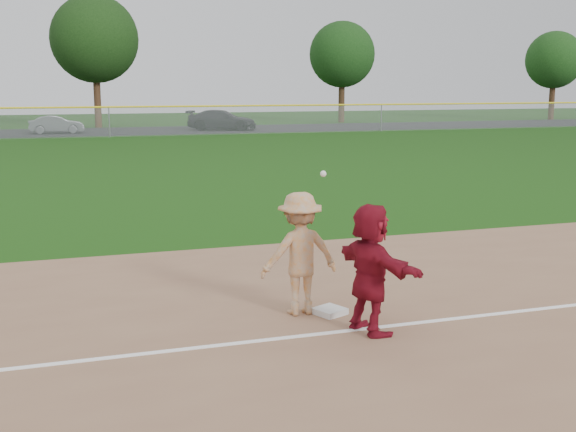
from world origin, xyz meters
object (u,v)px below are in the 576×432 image
object	(u,v)px
car_right	(222,120)
first_base	(330,311)
base_runner	(371,269)
car_mid	(56,124)

from	to	relation	value
car_right	first_base	bearing A→B (deg)	-167.52
base_runner	car_right	xyz separation A→B (m)	(8.40, 45.82, -0.17)
first_base	car_right	xyz separation A→B (m)	(8.64, 44.89, 0.71)
car_mid	car_right	xyz separation A→B (m)	(12.18, -0.05, 0.14)
first_base	car_right	distance (m)	45.72
base_runner	car_mid	size ratio (longest dim) A/B	0.49
first_base	car_right	size ratio (longest dim) A/B	0.08
car_mid	car_right	bearing A→B (deg)	-91.60
base_runner	first_base	bearing A→B (deg)	2.05
first_base	base_runner	distance (m)	1.30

